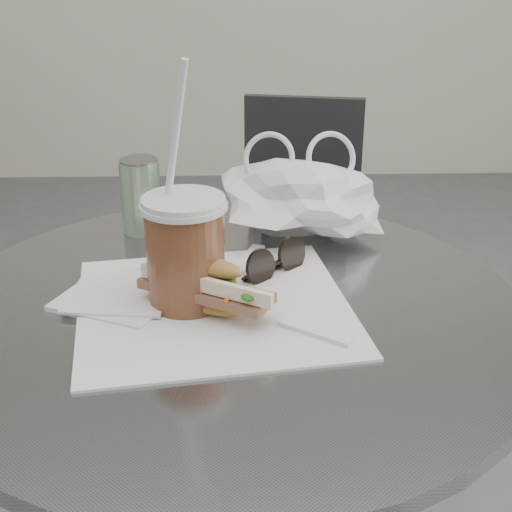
{
  "coord_description": "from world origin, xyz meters",
  "views": [
    {
      "loc": [
        0.01,
        -0.6,
        1.17
      ],
      "look_at": [
        0.04,
        0.24,
        0.79
      ],
      "focal_mm": 50.0,
      "sensor_mm": 36.0,
      "label": 1
    }
  ],
  "objects_px": {
    "banh_mi": "(206,286)",
    "cafe_table": "(232,473)",
    "iced_coffee": "(185,251)",
    "sunglasses": "(275,263)",
    "drink_can": "(141,196)",
    "chair_far": "(295,266)"
  },
  "relations": [
    {
      "from": "banh_mi",
      "to": "cafe_table",
      "type": "bearing_deg",
      "value": 66.49
    },
    {
      "from": "iced_coffee",
      "to": "sunglasses",
      "type": "height_order",
      "value": "iced_coffee"
    },
    {
      "from": "cafe_table",
      "to": "sunglasses",
      "type": "height_order",
      "value": "sunglasses"
    },
    {
      "from": "iced_coffee",
      "to": "drink_can",
      "type": "relative_size",
      "value": 2.62
    },
    {
      "from": "banh_mi",
      "to": "drink_can",
      "type": "distance_m",
      "value": 0.29
    },
    {
      "from": "banh_mi",
      "to": "sunglasses",
      "type": "distance_m",
      "value": 0.14
    },
    {
      "from": "cafe_table",
      "to": "chair_far",
      "type": "relative_size",
      "value": 0.98
    },
    {
      "from": "cafe_table",
      "to": "banh_mi",
      "type": "bearing_deg",
      "value": -143.29
    },
    {
      "from": "chair_far",
      "to": "drink_can",
      "type": "distance_m",
      "value": 0.88
    },
    {
      "from": "chair_far",
      "to": "cafe_table",
      "type": "bearing_deg",
      "value": 90.48
    },
    {
      "from": "sunglasses",
      "to": "drink_can",
      "type": "relative_size",
      "value": 0.81
    },
    {
      "from": "drink_can",
      "to": "sunglasses",
      "type": "bearing_deg",
      "value": -39.81
    },
    {
      "from": "cafe_table",
      "to": "banh_mi",
      "type": "height_order",
      "value": "banh_mi"
    },
    {
      "from": "sunglasses",
      "to": "drink_can",
      "type": "xyz_separation_m",
      "value": [
        -0.2,
        0.17,
        0.04
      ]
    },
    {
      "from": "cafe_table",
      "to": "drink_can",
      "type": "bearing_deg",
      "value": 118.75
    },
    {
      "from": "iced_coffee",
      "to": "sunglasses",
      "type": "relative_size",
      "value": 3.25
    },
    {
      "from": "sunglasses",
      "to": "banh_mi",
      "type": "bearing_deg",
      "value": -173.86
    },
    {
      "from": "banh_mi",
      "to": "chair_far",
      "type": "bearing_deg",
      "value": 108.25
    },
    {
      "from": "cafe_table",
      "to": "drink_can",
      "type": "height_order",
      "value": "drink_can"
    },
    {
      "from": "chair_far",
      "to": "banh_mi",
      "type": "bearing_deg",
      "value": 89.12
    },
    {
      "from": "cafe_table",
      "to": "drink_can",
      "type": "relative_size",
      "value": 6.48
    },
    {
      "from": "chair_far",
      "to": "iced_coffee",
      "type": "distance_m",
      "value": 1.07
    }
  ]
}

